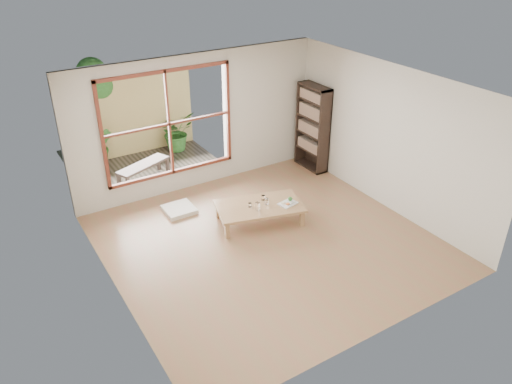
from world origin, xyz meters
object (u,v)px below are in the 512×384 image
bookshelf (313,128)px  food_tray (288,202)px  garden_bench (143,167)px  low_table (260,207)px

bookshelf → food_tray: bookshelf is taller
food_tray → garden_bench: (-1.63, 2.73, -0.02)m
garden_bench → bookshelf: bearing=-43.2°
food_tray → low_table: bearing=143.3°
bookshelf → garden_bench: bookshelf is taller
low_table → bookshelf: (2.11, 1.29, 0.61)m
bookshelf → garden_bench: 3.55m
low_table → food_tray: bearing=-10.1°
low_table → bookshelf: size_ratio=0.92×
bookshelf → low_table: bearing=-148.6°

